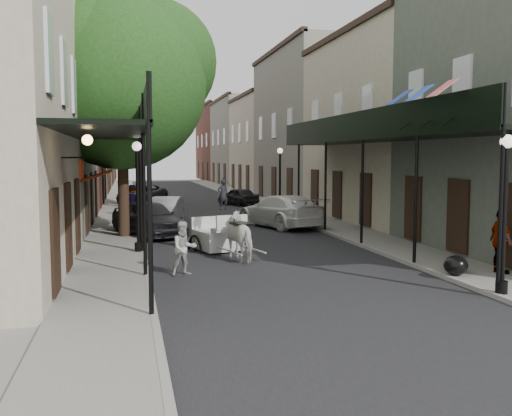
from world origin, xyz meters
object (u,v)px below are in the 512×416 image
tree_near (131,78)px  pedestrian_sidewalk_right (501,241)px  car_left_mid (165,210)px  car_right_far (238,196)px  lamppost_right_near (504,212)px  lamppost_left (138,195)px  tree_far (129,117)px  car_right_near (280,211)px  lamppost_right_far (280,179)px  car_left_near (149,218)px  horse (243,236)px  car_left_far (142,194)px  pedestrian_walking (184,248)px  pedestrian_sidewalk_left (132,200)px  carriage (213,222)px

tree_near → pedestrian_sidewalk_right: bearing=-46.1°
car_left_mid → car_right_far: 11.04m
lamppost_right_near → lamppost_left: same height
tree_far → car_right_near: bearing=-59.9°
tree_far → pedestrian_sidewalk_right: 26.48m
lamppost_right_far → tree_near: bearing=-136.7°
tree_near → pedestrian_sidewalk_right: size_ratio=5.38×
car_left_near → car_right_far: size_ratio=1.26×
lamppost_right_near → car_left_near: 14.79m
lamppost_right_far → car_right_far: size_ratio=1.05×
tree_near → horse: bearing=-60.5°
horse → car_left_mid: bearing=-96.2°
lamppost_left → car_right_near: (6.70, 6.38, -1.28)m
car_left_near → car_right_near: 6.46m
car_left_far → car_right_near: car_right_near is taller
car_left_mid → car_right_near: car_right_near is taller
pedestrian_walking → car_left_far: bearing=75.5°
pedestrian_sidewalk_left → car_left_near: bearing=99.4°
pedestrian_walking → tree_far: bearing=77.8°
lamppost_right_near → pedestrian_sidewalk_right: 2.72m
lamppost_right_far → carriage: size_ratio=1.44×
lamppost_right_near → lamppost_left: bearing=135.7°
pedestrian_sidewalk_left → car_left_far: 9.56m
carriage → pedestrian_sidewalk_left: bearing=88.1°
lamppost_left → car_right_near: lamppost_left is taller
carriage → car_left_far: 21.24m
lamppost_right_far → horse: (-4.94, -13.77, -1.28)m
tree_near → car_right_near: 9.15m
pedestrian_sidewalk_right → car_left_mid: bearing=35.5°
tree_near → car_left_far: size_ratio=1.96×
pedestrian_walking → pedestrian_sidewalk_left: (-1.28, 15.90, 0.20)m
car_right_far → pedestrian_sidewalk_right: bearing=72.5°
horse → carriage: size_ratio=0.71×
tree_near → lamppost_right_near: (8.30, -12.18, -4.44)m
tree_far → car_left_mid: (1.65, -8.78, -5.19)m
tree_near → pedestrian_sidewalk_left: size_ratio=5.71×
car_right_near → car_right_far: 12.55m
tree_near → car_left_mid: (1.60, 5.22, -5.84)m
lamppost_right_near → horse: (-4.94, 6.23, -1.28)m
lamppost_left → carriage: (2.63, 0.55, -1.05)m
car_left_near → pedestrian_walking: bearing=-108.5°
pedestrian_sidewalk_left → carriage: bearing=108.1°
car_left_mid → carriage: bearing=-66.2°
tree_near → car_right_near: size_ratio=1.82×
pedestrian_walking → pedestrian_sidewalk_right: bearing=-30.4°
lamppost_left → lamppost_right_far: bearing=55.7°
car_left_mid → lamppost_right_near: bearing=-52.5°
horse → pedestrian_walking: bearing=28.0°
lamppost_right_far → pedestrian_sidewalk_left: size_ratio=2.20×
tree_far → horse: 20.86m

